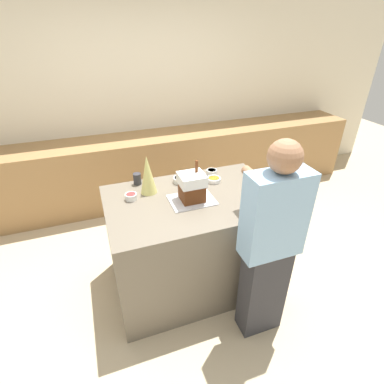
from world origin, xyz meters
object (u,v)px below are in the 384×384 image
mug (137,179)px  candy_bowl_front_corner (131,196)px  candy_bowl_near_tray_right (214,179)px  gingerbread_house (192,186)px  decorative_tree (148,174)px  person (270,246)px  baking_tray (192,200)px  candy_bowl_behind_tray (212,172)px  candy_bowl_center_rear (180,179)px

mug → candy_bowl_front_corner: bearing=-111.9°
candy_bowl_near_tray_right → mug: bearing=163.8°
gingerbread_house → candy_bowl_near_tray_right: gingerbread_house is taller
gingerbread_house → decorative_tree: decorative_tree is taller
person → mug: bearing=124.5°
baking_tray → gingerbread_house: 0.13m
candy_bowl_behind_tray → gingerbread_house: bearing=-131.8°
baking_tray → candy_bowl_behind_tray: (0.34, 0.38, 0.02)m
baking_tray → candy_bowl_center_rear: candy_bowl_center_rear is taller
baking_tray → candy_bowl_front_corner: size_ratio=3.76×
decorative_tree → candy_bowl_front_corner: size_ratio=3.50×
candy_bowl_behind_tray → candy_bowl_near_tray_right: (-0.04, -0.14, -0.01)m
baking_tray → mug: mug is taller
decorative_tree → mug: decorative_tree is taller
candy_bowl_behind_tray → mug: size_ratio=0.97×
baking_tray → gingerbread_house: size_ratio=1.12×
baking_tray → person: size_ratio=0.22×
decorative_tree → gingerbread_house: bearing=-39.6°
candy_bowl_behind_tray → mug: bearing=175.5°
gingerbread_house → candy_bowl_behind_tray: size_ratio=3.31×
candy_bowl_behind_tray → decorative_tree: bearing=-168.8°
gingerbread_house → candy_bowl_behind_tray: gingerbread_house is taller
candy_bowl_center_rear → candy_bowl_near_tray_right: size_ratio=1.05×
gingerbread_house → candy_bowl_center_rear: gingerbread_house is taller
baking_tray → candy_bowl_center_rear: bearing=88.5°
baking_tray → candy_bowl_near_tray_right: candy_bowl_near_tray_right is taller
candy_bowl_front_corner → mug: (0.10, 0.25, 0.02)m
gingerbread_house → candy_bowl_center_rear: 0.35m
baking_tray → candy_bowl_near_tray_right: (0.30, 0.24, 0.02)m
candy_bowl_behind_tray → mug: 0.71m
gingerbread_house → candy_bowl_front_corner: (-0.47, 0.18, -0.10)m
decorative_tree → candy_bowl_near_tray_right: size_ratio=2.72×
candy_bowl_center_rear → person: person is taller
candy_bowl_center_rear → person: bearing=-69.9°
candy_bowl_front_corner → person: (0.83, -0.81, -0.12)m
candy_bowl_behind_tray → candy_bowl_center_rear: bearing=-172.1°
baking_tray → candy_bowl_near_tray_right: bearing=38.5°
mug → gingerbread_house: bearing=-49.7°
candy_bowl_front_corner → decorative_tree: bearing=22.8°
candy_bowl_front_corner → mug: size_ratio=0.95×
baking_tray → candy_bowl_near_tray_right: 0.39m
candy_bowl_front_corner → person: 1.17m
decorative_tree → person: bearing=-52.9°
gingerbread_house → person: size_ratio=0.20×
gingerbread_house → person: person is taller
candy_bowl_center_rear → candy_bowl_front_corner: 0.50m
baking_tray → candy_bowl_behind_tray: candy_bowl_behind_tray is taller
candy_bowl_near_tray_right → mug: (-0.67, 0.20, 0.03)m
candy_bowl_center_rear → candy_bowl_behind_tray: candy_bowl_behind_tray is taller
candy_bowl_front_corner → candy_bowl_behind_tray: bearing=13.7°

